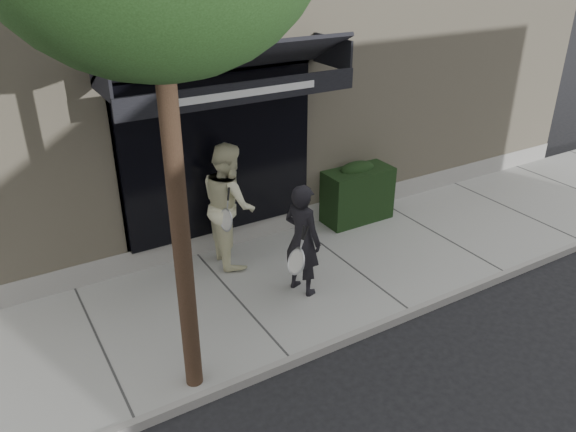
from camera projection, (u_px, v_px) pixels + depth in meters
ground at (346, 269)px, 9.26m from camera, size 80.00×80.00×0.00m
sidewalk at (346, 266)px, 9.23m from camera, size 20.00×3.00×0.12m
curb at (410, 313)px, 8.03m from camera, size 20.00×0.10×0.14m
building_facade at (213, 52)px, 11.85m from camera, size 14.30×8.04×5.64m
hedge at (356, 192)px, 10.43m from camera, size 1.30×0.70×1.14m
pedestrian_front at (302, 240)px, 8.10m from camera, size 0.76×0.94×1.72m
pedestrian_back at (229, 204)px, 8.86m from camera, size 0.87×1.06×2.01m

